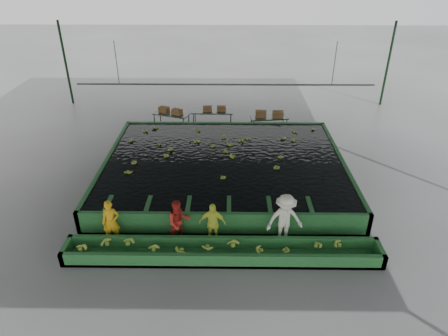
{
  "coord_description": "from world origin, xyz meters",
  "views": [
    {
      "loc": [
        0.17,
        -13.31,
        8.65
      ],
      "look_at": [
        0.0,
        0.5,
        1.0
      ],
      "focal_mm": 32.0,
      "sensor_mm": 36.0,
      "label": 1
    }
  ],
  "objects_px": {
    "box_stack_left": "(171,113)",
    "box_stack_mid": "(214,111)",
    "worker_c": "(212,223)",
    "packing_table_right": "(269,125)",
    "packing_table_left": "(172,121)",
    "worker_d": "(285,220)",
    "packing_table_mid": "(213,119)",
    "box_stack_right": "(269,117)",
    "sorting_trough": "(222,252)",
    "worker_b": "(179,222)",
    "worker_a": "(111,222)",
    "flotation_tank": "(224,168)"
  },
  "relations": [
    {
      "from": "box_stack_right",
      "to": "flotation_tank",
      "type": "bearing_deg",
      "value": -115.76
    },
    {
      "from": "worker_c",
      "to": "packing_table_right",
      "type": "distance_m",
      "value": 9.44
    },
    {
      "from": "flotation_tank",
      "to": "worker_c",
      "type": "distance_m",
      "value": 4.32
    },
    {
      "from": "packing_table_left",
      "to": "worker_b",
      "type": "bearing_deg",
      "value": -81.24
    },
    {
      "from": "worker_d",
      "to": "box_stack_right",
      "type": "bearing_deg",
      "value": 79.44
    },
    {
      "from": "box_stack_right",
      "to": "worker_c",
      "type": "bearing_deg",
      "value": -106.23
    },
    {
      "from": "packing_table_right",
      "to": "box_stack_mid",
      "type": "distance_m",
      "value": 2.98
    },
    {
      "from": "packing_table_mid",
      "to": "worker_c",
      "type": "bearing_deg",
      "value": -87.86
    },
    {
      "from": "worker_c",
      "to": "box_stack_mid",
      "type": "bearing_deg",
      "value": 95.35
    },
    {
      "from": "box_stack_right",
      "to": "packing_table_right",
      "type": "bearing_deg",
      "value": -148.86
    },
    {
      "from": "packing_table_left",
      "to": "box_stack_left",
      "type": "bearing_deg",
      "value": 142.82
    },
    {
      "from": "flotation_tank",
      "to": "box_stack_left",
      "type": "height_order",
      "value": "box_stack_left"
    },
    {
      "from": "worker_d",
      "to": "box_stack_mid",
      "type": "bearing_deg",
      "value": 96.49
    },
    {
      "from": "worker_b",
      "to": "packing_table_right",
      "type": "height_order",
      "value": "worker_b"
    },
    {
      "from": "box_stack_mid",
      "to": "box_stack_right",
      "type": "distance_m",
      "value": 2.94
    },
    {
      "from": "worker_b",
      "to": "worker_d",
      "type": "xyz_separation_m",
      "value": [
        3.45,
        0.0,
        0.13
      ]
    },
    {
      "from": "packing_table_right",
      "to": "box_stack_right",
      "type": "xyz_separation_m",
      "value": [
        0.01,
        0.01,
        0.44
      ]
    },
    {
      "from": "packing_table_left",
      "to": "packing_table_right",
      "type": "xyz_separation_m",
      "value": [
        5.2,
        -0.47,
        0.0
      ]
    },
    {
      "from": "sorting_trough",
      "to": "worker_b",
      "type": "distance_m",
      "value": 1.74
    },
    {
      "from": "worker_c",
      "to": "worker_a",
      "type": "bearing_deg",
      "value": -176.16
    },
    {
      "from": "worker_b",
      "to": "packing_table_mid",
      "type": "height_order",
      "value": "worker_b"
    },
    {
      "from": "worker_d",
      "to": "box_stack_right",
      "type": "relative_size",
      "value": 1.28
    },
    {
      "from": "worker_d",
      "to": "packing_table_mid",
      "type": "bearing_deg",
      "value": 96.96
    },
    {
      "from": "packing_table_mid",
      "to": "box_stack_right",
      "type": "xyz_separation_m",
      "value": [
        3.0,
        -0.58,
        0.38
      ]
    },
    {
      "from": "sorting_trough",
      "to": "packing_table_left",
      "type": "bearing_deg",
      "value": 105.72
    },
    {
      "from": "flotation_tank",
      "to": "box_stack_left",
      "type": "relative_size",
      "value": 7.51
    },
    {
      "from": "worker_b",
      "to": "packing_table_mid",
      "type": "xyz_separation_m",
      "value": [
        0.74,
        9.65,
        -0.3
      ]
    },
    {
      "from": "packing_table_left",
      "to": "box_stack_right",
      "type": "height_order",
      "value": "box_stack_right"
    },
    {
      "from": "worker_c",
      "to": "packing_table_left",
      "type": "height_order",
      "value": "worker_c"
    },
    {
      "from": "sorting_trough",
      "to": "worker_d",
      "type": "relative_size",
      "value": 5.41
    },
    {
      "from": "worker_d",
      "to": "worker_c",
      "type": "bearing_deg",
      "value": 171.25
    },
    {
      "from": "box_stack_left",
      "to": "box_stack_mid",
      "type": "xyz_separation_m",
      "value": [
        2.35,
        0.01,
        0.13
      ]
    },
    {
      "from": "sorting_trough",
      "to": "flotation_tank",
      "type": "bearing_deg",
      "value": 90.0
    },
    {
      "from": "worker_d",
      "to": "packing_table_right",
      "type": "distance_m",
      "value": 9.08
    },
    {
      "from": "sorting_trough",
      "to": "packing_table_left",
      "type": "height_order",
      "value": "packing_table_left"
    },
    {
      "from": "packing_table_left",
      "to": "packing_table_mid",
      "type": "distance_m",
      "value": 2.21
    },
    {
      "from": "worker_c",
      "to": "packing_table_mid",
      "type": "xyz_separation_m",
      "value": [
        -0.36,
        9.65,
        -0.26
      ]
    },
    {
      "from": "worker_b",
      "to": "worker_c",
      "type": "bearing_deg",
      "value": -19.56
    },
    {
      "from": "flotation_tank",
      "to": "box_stack_left",
      "type": "distance_m",
      "value": 6.04
    },
    {
      "from": "flotation_tank",
      "to": "packing_table_right",
      "type": "xyz_separation_m",
      "value": [
        2.29,
        4.76,
        -0.01
      ]
    },
    {
      "from": "packing_table_left",
      "to": "box_stack_right",
      "type": "distance_m",
      "value": 5.25
    },
    {
      "from": "packing_table_mid",
      "to": "box_stack_right",
      "type": "bearing_deg",
      "value": -10.95
    },
    {
      "from": "worker_a",
      "to": "packing_table_right",
      "type": "bearing_deg",
      "value": 44.57
    },
    {
      "from": "worker_a",
      "to": "worker_b",
      "type": "relative_size",
      "value": 0.98
    },
    {
      "from": "worker_c",
      "to": "packing_table_right",
      "type": "height_order",
      "value": "worker_c"
    },
    {
      "from": "sorting_trough",
      "to": "worker_b",
      "type": "relative_size",
      "value": 6.26
    },
    {
      "from": "worker_a",
      "to": "packing_table_mid",
      "type": "bearing_deg",
      "value": 60.81
    },
    {
      "from": "box_stack_left",
      "to": "packing_table_left",
      "type": "bearing_deg",
      "value": -37.18
    },
    {
      "from": "packing_table_mid",
      "to": "box_stack_right",
      "type": "distance_m",
      "value": 3.08
    },
    {
      "from": "worker_d",
      "to": "packing_table_left",
      "type": "height_order",
      "value": "worker_d"
    }
  ]
}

